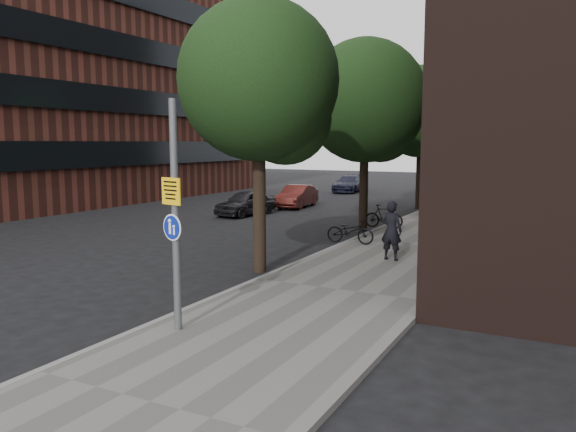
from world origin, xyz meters
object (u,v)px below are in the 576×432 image
Objects in this scene: signpost at (175,216)px; parked_bike_facade_near at (453,242)px; parked_car_near at (246,203)px; pedestrian at (391,230)px.

parked_bike_facade_near is (3.30, 9.01, -1.66)m from signpost.
signpost reaches higher than parked_bike_facade_near.
parked_car_near reaches higher than parked_bike_facade_near.
pedestrian is (1.67, 7.99, -1.27)m from signpost.
parked_car_near is at bearing -33.49° from pedestrian.
parked_car_near is (-11.53, 6.73, 0.01)m from parked_bike_facade_near.
signpost is 9.74m from parked_bike_facade_near.
parked_car_near is (-8.23, 15.74, -1.66)m from signpost.
parked_bike_facade_near is 13.36m from parked_car_near.
parked_car_near is at bearing 129.91° from signpost.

